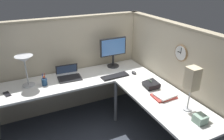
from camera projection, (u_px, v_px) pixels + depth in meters
ground_plane at (111, 129)px, 3.27m from camera, size 6.80×6.80×0.00m
cubicle_wall_back at (68, 65)px, 3.52m from camera, size 2.57×0.12×1.58m
cubicle_wall_right at (173, 78)px, 3.07m from camera, size 0.12×2.37×1.58m
desk at (103, 97)px, 2.92m from camera, size 2.35×2.15×0.73m
monitor at (113, 50)px, 3.52m from camera, size 0.46×0.20×0.50m
laptop at (68, 75)px, 3.27m from camera, size 0.37×0.40×0.22m
keyboard at (115, 76)px, 3.26m from camera, size 0.44×0.16×0.02m
computer_mouse at (134, 73)px, 3.36m from camera, size 0.06×0.10×0.03m
desk_lamp_dome at (25, 62)px, 2.86m from camera, size 0.24×0.24×0.44m
pen_cup at (44, 82)px, 2.99m from camera, size 0.08×0.08×0.18m
cell_phone at (7, 94)px, 2.78m from camera, size 0.10×0.16×0.01m
office_phone at (151, 85)px, 2.95m from camera, size 0.21×0.22×0.11m
book_stack at (164, 96)px, 2.71m from camera, size 0.30×0.23×0.04m
desk_lamp_paper at (192, 80)px, 2.32m from camera, size 0.13×0.13×0.53m
tissue_box at (200, 119)px, 2.24m from camera, size 0.12×0.12×0.09m
wall_clock at (181, 53)px, 2.75m from camera, size 0.04×0.22×0.22m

